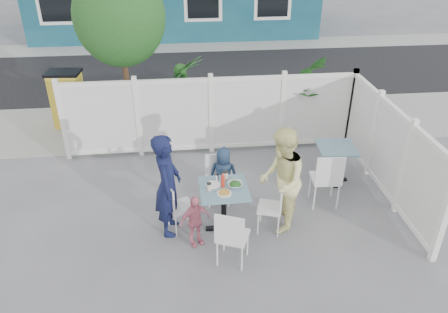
{
  "coord_description": "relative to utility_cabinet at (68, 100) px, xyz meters",
  "views": [
    {
      "loc": [
        -0.49,
        -5.62,
        4.4
      ],
      "look_at": [
        0.13,
        0.22,
        1.08
      ],
      "focal_mm": 35.0,
      "sensor_mm": 36.0,
      "label": 1
    }
  ],
  "objects": [
    {
      "name": "potted_shrub_b",
      "position": [
        4.96,
        -1.0,
        0.21
      ],
      "size": [
        1.78,
        1.88,
        1.66
      ],
      "primitive_type": "imported",
      "rotation": [
        0.0,
        0.0,
        1.17
      ],
      "color": "#154418",
      "rests_on": "ground"
    },
    {
      "name": "plate_side",
      "position": [
        2.98,
        -4.1,
        0.16
      ],
      "size": [
        0.23,
        0.23,
        0.02
      ],
      "primitive_type": "cylinder",
      "color": "white",
      "rests_on": "main_table"
    },
    {
      "name": "chair_right",
      "position": [
        3.91,
        -4.28,
        -0.14
      ],
      "size": [
        0.46,
        0.47,
        0.84
      ],
      "rotation": [
        0.0,
        0.0,
        1.27
      ],
      "color": "white",
      "rests_on": "ground"
    },
    {
      "name": "near_sidewalk",
      "position": [
        3.05,
        -0.2,
        -0.62
      ],
      "size": [
        24.0,
        2.6,
        0.01
      ],
      "primitive_type": "cube",
      "color": "gray",
      "rests_on": "ground"
    },
    {
      "name": "boy",
      "position": [
        3.22,
        -3.37,
        -0.12
      ],
      "size": [
        0.55,
        0.43,
        1.0
      ],
      "primitive_type": "imported",
      "rotation": [
        0.0,
        0.0,
        2.9
      ],
      "color": "navy",
      "rests_on": "ground"
    },
    {
      "name": "coffee_cup_a",
      "position": [
        2.91,
        -4.22,
        0.2
      ],
      "size": [
        0.07,
        0.07,
        0.11
      ],
      "primitive_type": "cylinder",
      "color": "beige",
      "rests_on": "main_table"
    },
    {
      "name": "utility_cabinet",
      "position": [
        0.0,
        0.0,
        0.0
      ],
      "size": [
        0.71,
        0.54,
        1.25
      ],
      "primitive_type": "cube",
      "rotation": [
        0.0,
        0.0,
        -0.09
      ],
      "color": "gold",
      "rests_on": "ground"
    },
    {
      "name": "man",
      "position": [
        2.3,
        -4.11,
        0.21
      ],
      "size": [
        0.45,
        0.64,
        1.66
      ],
      "primitive_type": "imported",
      "rotation": [
        0.0,
        0.0,
        1.47
      ],
      "color": "#111639",
      "rests_on": "ground"
    },
    {
      "name": "chair_back",
      "position": [
        3.11,
        -3.37,
        -0.13
      ],
      "size": [
        0.39,
        0.38,
        0.85
      ],
      "rotation": [
        0.0,
        0.0,
        3.16
      ],
      "color": "white",
      "rests_on": "ground"
    },
    {
      "name": "chair_spare",
      "position": [
        4.89,
        -3.75,
        -0.04
      ],
      "size": [
        0.49,
        0.47,
        1.01
      ],
      "rotation": [
        0.0,
        0.0,
        -0.07
      ],
      "color": "white",
      "rests_on": "ground"
    },
    {
      "name": "tree",
      "position": [
        1.45,
        -0.7,
        1.97
      ],
      "size": [
        1.8,
        1.62,
        3.59
      ],
      "color": "#382316",
      "rests_on": "ground"
    },
    {
      "name": "ketchup_bottle",
      "position": [
        3.13,
        -4.15,
        0.24
      ],
      "size": [
        0.06,
        0.06,
        0.19
      ],
      "primitive_type": "cylinder",
      "color": "red",
      "rests_on": "main_table"
    },
    {
      "name": "chair_left",
      "position": [
        2.41,
        -4.13,
        -0.13
      ],
      "size": [
        0.49,
        0.5,
        0.85
      ],
      "rotation": [
        0.0,
        0.0,
        -1.2
      ],
      "color": "white",
      "rests_on": "ground"
    },
    {
      "name": "far_sidewalk",
      "position": [
        3.05,
        6.6,
        -0.62
      ],
      "size": [
        24.0,
        1.6,
        0.01
      ],
      "primitive_type": "cube",
      "color": "gray",
      "rests_on": "ground"
    },
    {
      "name": "coffee_cup_b",
      "position": [
        3.18,
        -3.95,
        0.21
      ],
      "size": [
        0.09,
        0.09,
        0.13
      ],
      "primitive_type": "cylinder",
      "color": "beige",
      "rests_on": "main_table"
    },
    {
      "name": "plate_main",
      "position": [
        3.13,
        -4.33,
        0.15
      ],
      "size": [
        0.22,
        0.22,
        0.01
      ],
      "primitive_type": "cylinder",
      "color": "white",
      "rests_on": "main_table"
    },
    {
      "name": "main_table",
      "position": [
        3.14,
        -4.18,
        -0.03
      ],
      "size": [
        0.75,
        0.75,
        0.77
      ],
      "rotation": [
        0.0,
        0.0,
        0.02
      ],
      "color": "teal",
      "rests_on": "ground"
    },
    {
      "name": "street",
      "position": [
        3.05,
        3.5,
        -0.62
      ],
      "size": [
        24.0,
        5.0,
        0.01
      ],
      "primitive_type": "cube",
      "color": "black",
      "rests_on": "ground"
    },
    {
      "name": "fence_back",
      "position": [
        3.15,
        -1.6,
        0.16
      ],
      "size": [
        5.86,
        0.08,
        1.6
      ],
      "color": "white",
      "rests_on": "ground"
    },
    {
      "name": "potted_shrub_a",
      "position": [
        2.67,
        -0.9,
        0.28
      ],
      "size": [
        1.35,
        1.35,
        1.82
      ],
      "primitive_type": "imported",
      "rotation": [
        0.0,
        0.0,
        4.29
      ],
      "color": "#154418",
      "rests_on": "ground"
    },
    {
      "name": "salt_shaker",
      "position": [
        3.05,
        -3.96,
        0.18
      ],
      "size": [
        0.03,
        0.03,
        0.07
      ],
      "primitive_type": "cylinder",
      "color": "white",
      "rests_on": "main_table"
    },
    {
      "name": "toddler",
      "position": [
        2.67,
        -4.48,
        -0.2
      ],
      "size": [
        0.53,
        0.39,
        0.84
      ],
      "primitive_type": "imported",
      "rotation": [
        0.0,
        0.0,
        0.44
      ],
      "color": "pink",
      "rests_on": "ground"
    },
    {
      "name": "spare_table",
      "position": [
        5.3,
        -2.98,
        -0.07
      ],
      "size": [
        0.73,
        0.73,
        0.71
      ],
      "rotation": [
        0.0,
        0.0,
        -0.09
      ],
      "color": "teal",
      "rests_on": "ground"
    },
    {
      "name": "pepper_shaker",
      "position": [
        3.07,
        -3.91,
        0.19
      ],
      "size": [
        0.03,
        0.03,
        0.08
      ],
      "primitive_type": "cylinder",
      "color": "black",
      "rests_on": "main_table"
    },
    {
      "name": "fence_right",
      "position": [
        6.05,
        -3.4,
        0.16
      ],
      "size": [
        0.08,
        3.66,
        1.6
      ],
      "rotation": [
        0.0,
        0.0,
        1.57
      ],
      "color": "white",
      "rests_on": "ground"
    },
    {
      "name": "ground",
      "position": [
        3.05,
        -4.0,
        -0.62
      ],
      "size": [
        80.0,
        80.0,
        0.0
      ],
      "primitive_type": "plane",
      "color": "slate"
    },
    {
      "name": "chair_near",
      "position": [
        3.15,
        -4.98,
        -0.09
      ],
      "size": [
        0.54,
        0.53,
        0.91
      ],
      "rotation": [
        0.0,
        0.0,
        -0.39
      ],
      "color": "white",
      "rests_on": "ground"
    },
    {
      "name": "salad_bowl",
      "position": [
        3.31,
        -4.16,
        0.18
      ],
      "size": [
        0.22,
        0.22,
        0.05
      ],
      "primitive_type": "imported",
      "color": "white",
      "rests_on": "main_table"
    },
    {
      "name": "woman",
      "position": [
        4.01,
        -4.19,
        0.22
      ],
      "size": [
        0.77,
        0.92,
        1.69
      ],
      "primitive_type": "imported",
      "rotation": [
        0.0,
        0.0,
        -1.75
      ],
      "color": "#F2E853",
      "rests_on": "ground"
    }
  ]
}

